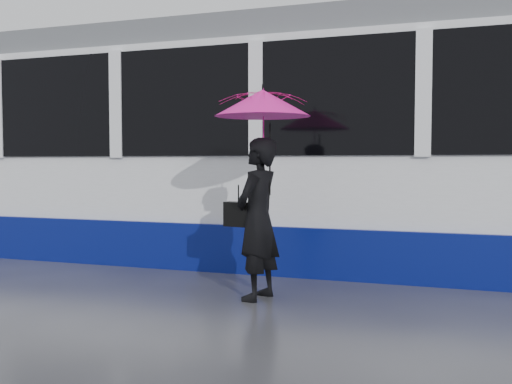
% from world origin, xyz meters
% --- Properties ---
extents(ground, '(90.00, 90.00, 0.00)m').
position_xyz_m(ground, '(0.00, 0.00, 0.00)').
color(ground, '#2B2B30').
rests_on(ground, ground).
extents(rails, '(34.00, 1.51, 0.02)m').
position_xyz_m(rails, '(0.00, 2.50, 0.01)').
color(rails, '#3F3D38').
rests_on(rails, ground).
extents(tram, '(26.00, 2.56, 3.35)m').
position_xyz_m(tram, '(1.58, 2.50, 1.64)').
color(tram, white).
rests_on(tram, ground).
extents(woman, '(0.50, 0.67, 1.67)m').
position_xyz_m(woman, '(1.51, 0.07, 0.84)').
color(woman, black).
rests_on(woman, ground).
extents(umbrella, '(1.14, 1.14, 1.13)m').
position_xyz_m(umbrella, '(1.56, 0.07, 1.83)').
color(umbrella, '#EE1462').
rests_on(umbrella, ground).
extents(handbag, '(0.32, 0.18, 0.44)m').
position_xyz_m(handbag, '(1.29, 0.09, 0.88)').
color(handbag, black).
rests_on(handbag, ground).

